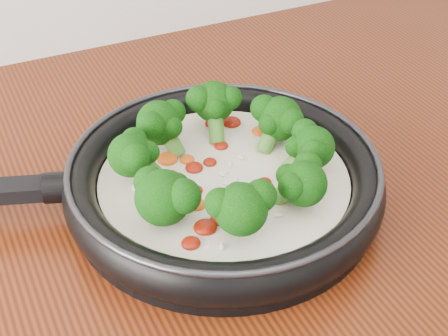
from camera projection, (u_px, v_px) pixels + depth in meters
name	position (u px, v px, depth m)	size (l,w,h in m)	color
skillet	(221.00, 178.00, 0.74)	(0.59, 0.46, 0.10)	black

